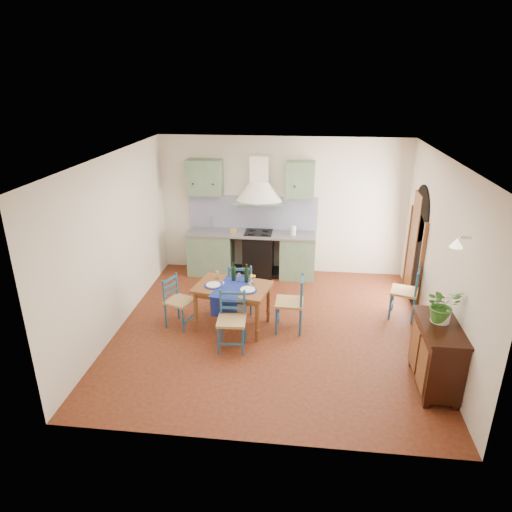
# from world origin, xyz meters

# --- Properties ---
(floor) EXTENTS (5.00, 5.00, 0.00)m
(floor) POSITION_xyz_m (0.00, 0.00, 0.00)
(floor) COLOR #45180E
(floor) RESTS_ON ground
(back_wall) EXTENTS (5.00, 0.96, 2.80)m
(back_wall) POSITION_xyz_m (-0.47, 2.29, 1.05)
(back_wall) COLOR beige
(back_wall) RESTS_ON ground
(right_wall) EXTENTS (0.26, 5.00, 2.80)m
(right_wall) POSITION_xyz_m (2.50, 0.28, 1.34)
(right_wall) COLOR beige
(right_wall) RESTS_ON ground
(left_wall) EXTENTS (0.04, 5.00, 2.80)m
(left_wall) POSITION_xyz_m (-2.50, 0.00, 1.40)
(left_wall) COLOR beige
(left_wall) RESTS_ON ground
(ceiling) EXTENTS (5.00, 5.00, 0.01)m
(ceiling) POSITION_xyz_m (0.00, 0.00, 2.80)
(ceiling) COLOR silver
(ceiling) RESTS_ON back_wall
(dining_table) EXTENTS (1.29, 1.01, 1.06)m
(dining_table) POSITION_xyz_m (-0.64, 0.02, 0.66)
(dining_table) COLOR brown
(dining_table) RESTS_ON ground
(chair_near) EXTENTS (0.44, 0.44, 0.90)m
(chair_near) POSITION_xyz_m (-0.55, -0.59, 0.47)
(chair_near) COLOR navy
(chair_near) RESTS_ON ground
(chair_far) EXTENTS (0.48, 0.48, 0.92)m
(chair_far) POSITION_xyz_m (-0.59, 0.57, 0.48)
(chair_far) COLOR navy
(chair_far) RESTS_ON ground
(chair_left) EXTENTS (0.52, 0.52, 0.86)m
(chair_left) POSITION_xyz_m (-1.54, -0.03, 0.44)
(chair_left) COLOR navy
(chair_left) RESTS_ON ground
(chair_right) EXTENTS (0.45, 0.45, 0.94)m
(chair_right) POSITION_xyz_m (0.32, 0.03, 0.49)
(chair_right) COLOR navy
(chair_right) RESTS_ON ground
(chair_spare) EXTENTS (0.53, 0.53, 0.92)m
(chair_spare) POSITION_xyz_m (2.23, 0.67, 0.48)
(chair_spare) COLOR navy
(chair_spare) RESTS_ON ground
(sideboard) EXTENTS (0.50, 1.05, 0.94)m
(sideboard) POSITION_xyz_m (2.26, -1.22, 0.51)
(sideboard) COLOR black
(sideboard) RESTS_ON ground
(potted_plant) EXTENTS (0.50, 0.47, 0.47)m
(potted_plant) POSITION_xyz_m (2.26, -1.12, 1.17)
(potted_plant) COLOR #347225
(potted_plant) RESTS_ON sideboard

